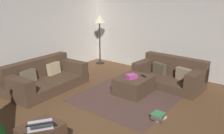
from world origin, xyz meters
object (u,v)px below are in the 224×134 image
at_px(couch_left, 44,78).
at_px(ottoman, 134,85).
at_px(corner_lamp, 100,23).
at_px(laptop, 40,125).
at_px(gift_box, 131,76).
at_px(tv_remote, 144,76).
at_px(book_stack, 158,116).
at_px(couch_right, 170,75).

bearing_deg(couch_left, ottoman, 116.61).
distance_m(ottoman, corner_lamp, 2.87).
height_order(couch_left, ottoman, couch_left).
relative_size(laptop, corner_lamp, 0.33).
relative_size(couch_left, laptop, 3.64).
bearing_deg(corner_lamp, ottoman, -122.20).
bearing_deg(gift_box, tv_remote, -28.88).
xyz_separation_m(couch_left, laptop, (-1.59, -2.13, 0.30)).
xyz_separation_m(ottoman, book_stack, (-0.72, -0.98, -0.13)).
xyz_separation_m(laptop, corner_lamp, (4.07, 2.50, 0.79)).
distance_m(couch_left, book_stack, 2.87).
height_order(book_stack, corner_lamp, corner_lamp).
xyz_separation_m(couch_left, book_stack, (0.36, -2.84, -0.20)).
height_order(ottoman, corner_lamp, corner_lamp).
relative_size(gift_box, tv_remote, 1.44).
relative_size(couch_right, laptop, 3.18).
height_order(couch_right, ottoman, couch_right).
bearing_deg(corner_lamp, gift_box, -124.10).
xyz_separation_m(couch_left, couch_right, (2.05, -2.30, 0.01)).
relative_size(couch_right, tv_remote, 10.47).
relative_size(couch_left, gift_box, 8.32).
xyz_separation_m(ottoman, tv_remote, (0.18, -0.14, 0.20)).
relative_size(book_stack, corner_lamp, 0.20).
distance_m(couch_left, corner_lamp, 2.73).
bearing_deg(couch_right, corner_lamp, -5.55).
bearing_deg(couch_left, laptop, 49.83).
xyz_separation_m(couch_right, tv_remote, (-0.80, 0.31, 0.12)).
bearing_deg(corner_lamp, laptop, -148.44).
bearing_deg(laptop, gift_box, 6.38).
bearing_deg(book_stack, couch_right, 17.58).
distance_m(laptop, book_stack, 2.13).
xyz_separation_m(couch_left, tv_remote, (1.26, -2.00, 0.13)).
distance_m(couch_right, tv_remote, 0.86).
bearing_deg(tv_remote, book_stack, -106.77).
xyz_separation_m(gift_box, corner_lamp, (1.50, 2.21, 0.92)).
distance_m(couch_right, gift_box, 1.18).
bearing_deg(couch_right, ottoman, 68.95).
relative_size(couch_left, couch_right, 1.14).
distance_m(ottoman, laptop, 2.70).
bearing_deg(laptop, ottoman, 5.86).
distance_m(couch_left, laptop, 2.68).
bearing_deg(couch_left, tv_remote, 118.74).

